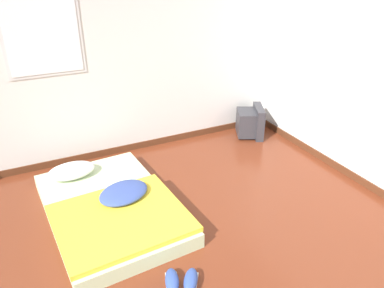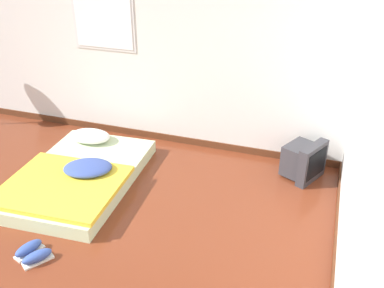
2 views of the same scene
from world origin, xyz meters
name	(u,v)px [view 1 (image 1 of 2)]	position (x,y,z in m)	size (l,w,h in m)	color
wall_back	(57,62)	(0.00, 2.89, 1.29)	(8.23, 0.08, 2.60)	silver
mattress_bed	(110,206)	(0.14, 1.58, 0.11)	(1.28, 1.88, 0.29)	beige
crt_tv	(251,122)	(2.49, 2.53, 0.21)	(0.50, 0.53, 0.44)	#333338
sneaker_pair	(181,281)	(0.41, 0.42, 0.05)	(0.35, 0.34, 0.10)	silver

